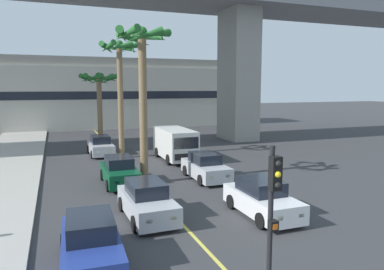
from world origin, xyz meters
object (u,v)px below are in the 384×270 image
object	(u,v)px
car_queue_front	(147,201)
car_queue_third	(91,244)
car_queue_sixth	(205,167)
traffic_light_median_near	(272,211)
delivery_van	(175,143)
palm_tree_far_median	(99,87)
palm_tree_mid_median	(120,67)
palm_tree_near_median	(143,63)
car_queue_fourth	(262,199)
car_queue_second	(101,146)
car_queue_fifth	(120,172)

from	to	relation	value
car_queue_front	car_queue_third	world-z (taller)	same
car_queue_sixth	traffic_light_median_near	size ratio (longest dim) A/B	0.98
car_queue_third	car_queue_sixth	xyz separation A→B (m)	(7.41, 8.63, 0.00)
delivery_van	palm_tree_far_median	bearing A→B (deg)	117.33
palm_tree_mid_median	palm_tree_far_median	distance (m)	6.55
car_queue_front	palm_tree_near_median	xyz separation A→B (m)	(1.19, 5.47, 6.05)
car_queue_front	traffic_light_median_near	size ratio (longest dim) A/B	0.99
palm_tree_mid_median	car_queue_sixth	bearing A→B (deg)	-67.37
car_queue_front	car_queue_sixth	distance (m)	7.05
palm_tree_near_median	palm_tree_mid_median	distance (m)	8.09
car_queue_third	car_queue_fourth	size ratio (longest dim) A/B	1.01
palm_tree_mid_median	car_queue_second	bearing A→B (deg)	129.10
car_queue_third	delivery_van	size ratio (longest dim) A/B	0.79
car_queue_front	palm_tree_near_median	distance (m)	8.24
car_queue_fifth	palm_tree_near_median	xyz separation A→B (m)	(1.35, -0.37, 6.05)
car_queue_fourth	car_queue_sixth	size ratio (longest dim) A/B	1.00
car_queue_fourth	palm_tree_mid_median	size ratio (longest dim) A/B	0.46
car_queue_third	car_queue_fifth	world-z (taller)	same
car_queue_front	car_queue_sixth	bearing A→B (deg)	46.85
car_queue_third	palm_tree_near_median	size ratio (longest dim) A/B	0.48
car_queue_front	car_queue_fourth	size ratio (longest dim) A/B	1.01
car_queue_sixth	delivery_van	distance (m)	6.14
car_queue_front	palm_tree_mid_median	distance (m)	14.98
car_queue_fifth	palm_tree_far_median	xyz separation A→B (m)	(0.61, 14.02, 4.71)
car_queue_second	car_queue_sixth	xyz separation A→B (m)	(4.93, -10.16, 0.00)
traffic_light_median_near	palm_tree_mid_median	world-z (taller)	palm_tree_mid_median
car_queue_front	palm_tree_mid_median	xyz separation A→B (m)	(1.31, 13.56, 6.23)
palm_tree_far_median	car_queue_fourth	bearing A→B (deg)	-78.75
delivery_van	palm_tree_mid_median	size ratio (longest dim) A/B	0.59
car_queue_second	traffic_light_median_near	world-z (taller)	traffic_light_median_near
car_queue_second	palm_tree_mid_median	xyz separation A→B (m)	(1.42, -1.75, 6.23)
car_queue_sixth	palm_tree_far_median	distance (m)	16.06
palm_tree_near_median	palm_tree_far_median	xyz separation A→B (m)	(-0.74, 14.40, -1.35)
car_queue_third	palm_tree_near_median	bearing A→B (deg)	67.15
car_queue_fourth	traffic_light_median_near	size ratio (longest dim) A/B	0.98
car_queue_fourth	car_queue_second	bearing A→B (deg)	105.98
car_queue_third	car_queue_second	bearing A→B (deg)	82.47
car_queue_fourth	car_queue_sixth	world-z (taller)	same
traffic_light_median_near	car_queue_third	bearing A→B (deg)	130.11
car_queue_second	car_queue_fifth	xyz separation A→B (m)	(-0.06, -9.46, 0.00)
car_queue_sixth	car_queue_fifth	bearing A→B (deg)	172.00
car_queue_front	car_queue_fourth	world-z (taller)	same
traffic_light_median_near	car_queue_fifth	bearing A→B (deg)	94.98
palm_tree_mid_median	palm_tree_far_median	world-z (taller)	palm_tree_mid_median
car_queue_front	palm_tree_far_median	xyz separation A→B (m)	(0.45, 19.87, 4.71)
palm_tree_near_median	palm_tree_mid_median	xyz separation A→B (m)	(0.13, 8.09, 0.18)
car_queue_front	car_queue_fourth	bearing A→B (deg)	-16.90
car_queue_fifth	delivery_van	distance (m)	7.43
car_queue_front	palm_tree_near_median	world-z (taller)	palm_tree_near_median
traffic_light_median_near	car_queue_front	bearing A→B (deg)	97.48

